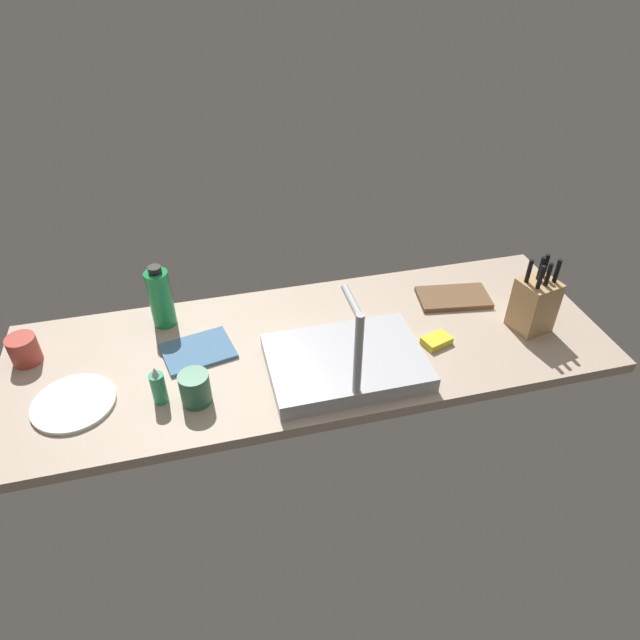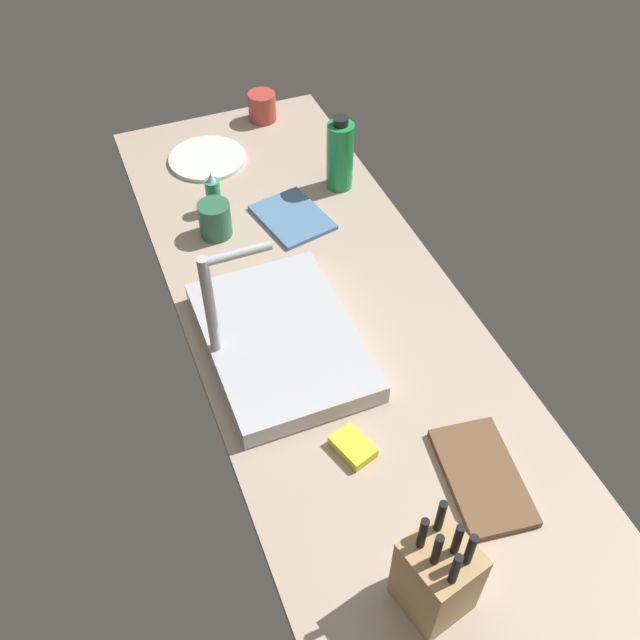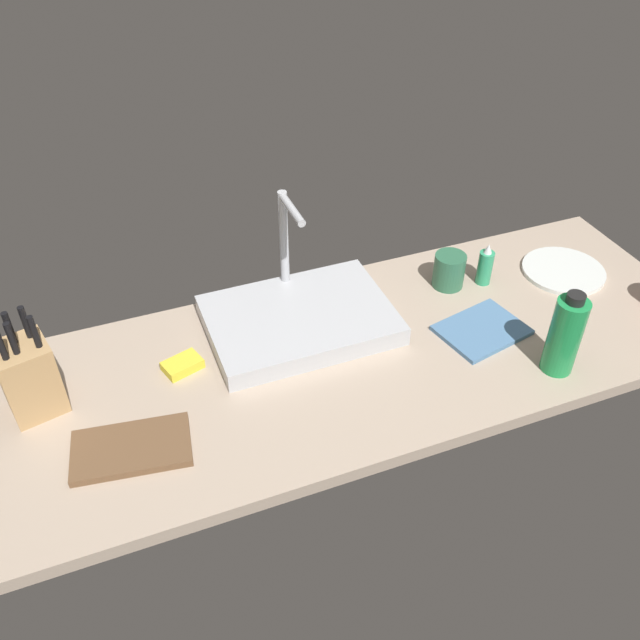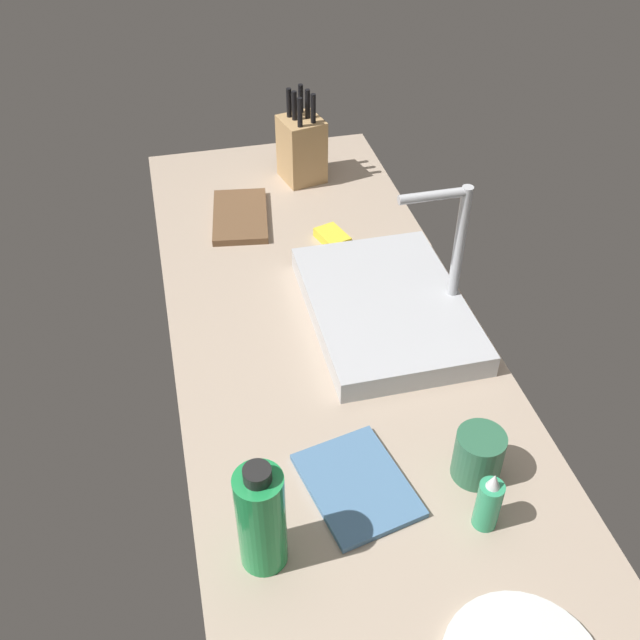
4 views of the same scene
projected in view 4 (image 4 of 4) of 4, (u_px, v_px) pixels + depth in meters
countertop_slab at (334, 355)px, 154.37cm from camera, size 191.40×67.17×3.50cm
sink_basin at (386, 308)px, 159.74cm from camera, size 46.84×32.89×5.15cm
faucet at (453, 243)px, 150.49cm from camera, size 5.50×15.49×31.72cm
knife_block at (302, 148)px, 202.22cm from camera, size 13.54×13.10×26.04cm
cutting_board at (240, 216)px, 191.29cm from camera, size 26.67×17.54×1.80cm
soap_bottle at (488, 503)px, 117.35cm from camera, size 4.18×4.18×12.68cm
water_bottle at (261, 519)px, 109.37cm from camera, size 7.65×7.65×22.23cm
dish_towel at (357, 485)px, 125.93cm from camera, size 24.23×20.30×1.20cm
coffee_mug at (478, 455)px, 125.48cm from camera, size 8.67×8.67×9.76cm
dish_sponge at (332, 237)px, 183.25cm from camera, size 10.38×8.41×2.40cm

